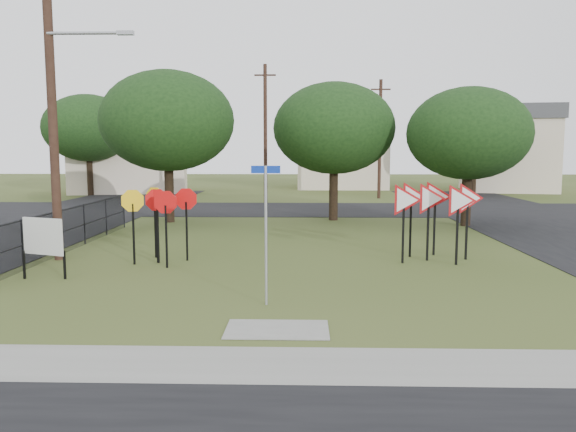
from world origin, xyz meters
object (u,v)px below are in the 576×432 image
object	(u,v)px
info_board	(43,239)
yield_sign_cluster	(434,202)
stop_sign_cluster	(159,207)
street_name_sign	(266,226)

from	to	relation	value
info_board	yield_sign_cluster	bearing A→B (deg)	14.96
stop_sign_cluster	yield_sign_cluster	xyz separation A→B (m)	(8.56, 0.66, 0.12)
yield_sign_cluster	info_board	distance (m)	11.54
yield_sign_cluster	stop_sign_cluster	bearing A→B (deg)	-175.57
street_name_sign	info_board	size ratio (longest dim) A/B	1.88
street_name_sign	stop_sign_cluster	size ratio (longest dim) A/B	1.36
info_board	street_name_sign	bearing A→B (deg)	-21.14
street_name_sign	stop_sign_cluster	bearing A→B (deg)	127.55
street_name_sign	info_board	world-z (taller)	street_name_sign
stop_sign_cluster	yield_sign_cluster	world-z (taller)	yield_sign_cluster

